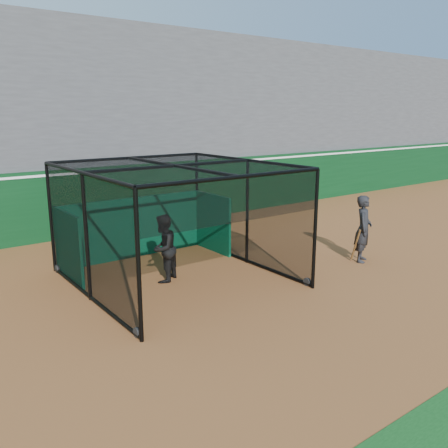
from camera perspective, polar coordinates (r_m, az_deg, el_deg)
ground at (r=12.06m, az=4.30°, el=-8.50°), size 120.00×120.00×0.00m
outfield_wall at (r=18.73m, az=-12.94°, el=3.17°), size 50.00×0.50×2.50m
grandstand at (r=21.97m, az=-17.50°, el=12.71°), size 50.00×7.85×8.95m
batting_cage at (r=12.76m, az=-5.83°, el=0.01°), size 5.04×5.51×3.11m
batter at (r=12.80m, az=-7.31°, el=-2.92°), size 1.13×1.08×1.84m
on_deck_player at (r=14.99m, az=16.41°, el=-0.56°), size 0.89×0.82×2.05m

